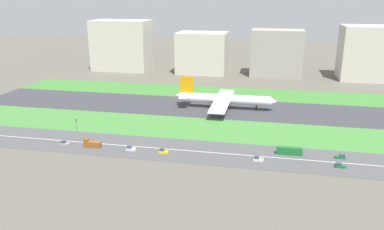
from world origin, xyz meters
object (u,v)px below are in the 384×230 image
bus_0 (289,151)px  fuel_tank_west (218,56)px  terminal_building (122,45)px  car_3 (340,166)px  traffic_light (76,125)px  hangar_building (202,53)px  car_5 (65,143)px  cargo_warehouse (363,53)px  airliner (223,99)px  car_1 (131,149)px  car_0 (258,159)px  car_4 (341,157)px  office_tower (277,53)px  car_2 (163,151)px  truck_0 (92,144)px

bus_0 → fuel_tank_west: size_ratio=0.53×
terminal_building → car_3: bearing=-48.2°
traffic_light → hangar_building: hangar_building is taller
car_5 → cargo_warehouse: 258.74m
traffic_light → cargo_warehouse: (175.03, 174.01, 18.24)m
bus_0 → car_3: (20.49, -10.00, -0.90)m
airliner → hangar_building: 119.60m
car_1 → terminal_building: bearing=-67.7°
car_0 → bus_0: size_ratio=0.38×
car_3 → fuel_tank_west: size_ratio=0.20×
cargo_warehouse → traffic_light: bearing=-135.2°
car_4 → traffic_light: size_ratio=0.61×
car_4 → cargo_warehouse: cargo_warehouse is taller
car_1 → office_tower: size_ratio=0.10×
car_3 → cargo_warehouse: bearing=-103.3°
car_4 → fuel_tank_west: (-87.17, 227.00, 7.66)m
car_2 → car_4: bearing=-172.8°
car_2 → car_1: 15.85m
car_2 → car_1: same height
truck_0 → cargo_warehouse: bearing=-129.4°
car_2 → terminal_building: terminal_building is taller
car_1 → cargo_warehouse: cargo_warehouse is taller
car_1 → hangar_building: (-0.56, 192.00, 17.59)m
office_tower → cargo_warehouse: size_ratio=0.99×
airliner → bus_0: 78.61m
car_2 → fuel_tank_west: fuel_tank_west is taller
car_0 → car_3: size_ratio=1.00×
car_0 → cargo_warehouse: 208.93m
hangar_building → office_tower: size_ratio=1.00×
car_0 → bus_0: 17.01m
office_tower → traffic_light: bearing=-120.6°
truck_0 → car_4: truck_0 is taller
bus_0 → car_3: 22.81m
car_1 → bus_0: bearing=-172.2°
hangar_building → office_tower: bearing=0.0°
car_5 → car_4: 129.04m
car_5 → car_0: bearing=-180.0°
cargo_warehouse → fuel_tank_west: bearing=161.0°
bus_0 → hangar_building: size_ratio=0.26×
truck_0 → car_0: bearing=-180.0°
bus_0 → fuel_tank_west: fuel_tank_west is taller
car_5 → car_1: bearing=-180.0°
bus_0 → hangar_building: 196.89m
bus_0 → car_5: bearing=-174.6°
car_4 → traffic_light: 131.88m
office_tower → cargo_warehouse: cargo_warehouse is taller
car_0 → car_3: (34.21, 0.00, 0.00)m
car_2 → hangar_building: (-16.41, 192.00, 17.59)m
car_3 → hangar_building: (-93.70, 192.00, 17.59)m
airliner → office_tower: 119.51m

